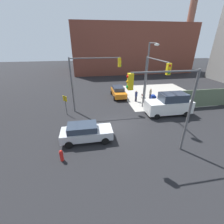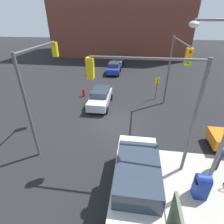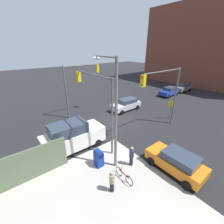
{
  "view_description": "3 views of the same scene",
  "coord_description": "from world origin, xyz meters",
  "px_view_note": "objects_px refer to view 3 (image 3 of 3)",
  "views": [
    {
      "loc": [
        -2.77,
        -13.3,
        8.12
      ],
      "look_at": [
        -0.53,
        -0.28,
        1.83
      ],
      "focal_mm": 24.0,
      "sensor_mm": 36.0,
      "label": 1
    },
    {
      "loc": [
        12.45,
        1.44,
        8.05
      ],
      "look_at": [
        0.63,
        -0.21,
        1.39
      ],
      "focal_mm": 28.0,
      "sensor_mm": 36.0,
      "label": 2
    },
    {
      "loc": [
        10.99,
        12.72,
        8.46
      ],
      "look_at": [
        0.31,
        -0.83,
        0.94
      ],
      "focal_mm": 24.0,
      "sensor_mm": 36.0,
      "label": 3
    }
  ],
  "objects_px": {
    "fire_hydrant": "(125,100)",
    "pedestrian_waiting": "(132,156)",
    "street_lamp_corner": "(113,108)",
    "coupe_gray": "(183,87)",
    "sedan_silver": "(126,104)",
    "traffic_signal_se_corner": "(79,81)",
    "coupe_orange": "(176,162)",
    "bicycle_leaning_on_fence": "(124,176)",
    "van_white_delivery": "(73,136)",
    "traffic_signal_nw_corner": "(165,88)",
    "mailbox_blue": "(99,157)",
    "coupe_blue": "(169,91)",
    "pedestrian_crossing": "(112,181)",
    "traffic_signal_ne_corner": "(97,96)"
  },
  "relations": [
    {
      "from": "fire_hydrant",
      "to": "pedestrian_waiting",
      "type": "bearing_deg",
      "value": 49.31
    },
    {
      "from": "street_lamp_corner",
      "to": "coupe_gray",
      "type": "xyz_separation_m",
      "value": [
        -24.42,
        -7.41,
        -3.86
      ]
    },
    {
      "from": "sedan_silver",
      "to": "fire_hydrant",
      "type": "bearing_deg",
      "value": -128.66
    },
    {
      "from": "street_lamp_corner",
      "to": "pedestrian_waiting",
      "type": "xyz_separation_m",
      "value": [
        -0.98,
        1.07,
        -3.84
      ]
    },
    {
      "from": "traffic_signal_se_corner",
      "to": "fire_hydrant",
      "type": "xyz_separation_m",
      "value": [
        -7.62,
        0.3,
        -4.11
      ]
    },
    {
      "from": "coupe_orange",
      "to": "bicycle_leaning_on_fence",
      "type": "xyz_separation_m",
      "value": [
        3.52,
        -1.73,
        -0.5
      ]
    },
    {
      "from": "traffic_signal_se_corner",
      "to": "van_white_delivery",
      "type": "xyz_separation_m",
      "value": [
        4.16,
        6.3,
        -3.32
      ]
    },
    {
      "from": "coupe_gray",
      "to": "traffic_signal_nw_corner",
      "type": "bearing_deg",
      "value": 20.8
    },
    {
      "from": "mailbox_blue",
      "to": "van_white_delivery",
      "type": "bearing_deg",
      "value": -79.71
    },
    {
      "from": "coupe_gray",
      "to": "fire_hydrant",
      "type": "bearing_deg",
      "value": -8.86
    },
    {
      "from": "coupe_blue",
      "to": "van_white_delivery",
      "type": "bearing_deg",
      "value": 10.25
    },
    {
      "from": "sedan_silver",
      "to": "pedestrian_crossing",
      "type": "relative_size",
      "value": 2.85
    },
    {
      "from": "traffic_signal_nw_corner",
      "to": "traffic_signal_se_corner",
      "type": "xyz_separation_m",
      "value": [
        4.8,
        -9.0,
        -0.06
      ]
    },
    {
      "from": "coupe_gray",
      "to": "bicycle_leaning_on_fence",
      "type": "xyz_separation_m",
      "value": [
        24.84,
        9.18,
        -0.5
      ]
    },
    {
      "from": "traffic_signal_ne_corner",
      "to": "bicycle_leaning_on_fence",
      "type": "distance_m",
      "value": 6.55
    },
    {
      "from": "traffic_signal_nw_corner",
      "to": "pedestrian_waiting",
      "type": "distance_m",
      "value": 7.69
    },
    {
      "from": "fire_hydrant",
      "to": "traffic_signal_nw_corner",
      "type": "bearing_deg",
      "value": 72.02
    },
    {
      "from": "mailbox_blue",
      "to": "pedestrian_waiting",
      "type": "height_order",
      "value": "pedestrian_waiting"
    },
    {
      "from": "pedestrian_crossing",
      "to": "coupe_orange",
      "type": "bearing_deg",
      "value": 173.16
    },
    {
      "from": "coupe_orange",
      "to": "sedan_silver",
      "type": "bearing_deg",
      "value": -115.84
    },
    {
      "from": "traffic_signal_ne_corner",
      "to": "van_white_delivery",
      "type": "relative_size",
      "value": 1.2
    },
    {
      "from": "street_lamp_corner",
      "to": "mailbox_blue",
      "type": "bearing_deg",
      "value": -22.86
    },
    {
      "from": "traffic_signal_ne_corner",
      "to": "van_white_delivery",
      "type": "bearing_deg",
      "value": -14.16
    },
    {
      "from": "coupe_blue",
      "to": "pedestrian_waiting",
      "type": "distance_m",
      "value": 20.28
    },
    {
      "from": "bicycle_leaning_on_fence",
      "to": "sedan_silver",
      "type": "bearing_deg",
      "value": -133.91
    },
    {
      "from": "mailbox_blue",
      "to": "van_white_delivery",
      "type": "xyz_separation_m",
      "value": [
        0.58,
        -3.2,
        0.52
      ]
    },
    {
      "from": "traffic_signal_ne_corner",
      "to": "bicycle_leaning_on_fence",
      "type": "height_order",
      "value": "traffic_signal_ne_corner"
    },
    {
      "from": "traffic_signal_se_corner",
      "to": "coupe_blue",
      "type": "relative_size",
      "value": 1.63
    },
    {
      "from": "coupe_orange",
      "to": "pedestrian_waiting",
      "type": "height_order",
      "value": "pedestrian_waiting"
    },
    {
      "from": "fire_hydrant",
      "to": "pedestrian_waiting",
      "type": "height_order",
      "value": "pedestrian_waiting"
    },
    {
      "from": "traffic_signal_se_corner",
      "to": "mailbox_blue",
      "type": "xyz_separation_m",
      "value": [
        3.58,
        9.5,
        -3.84
      ]
    },
    {
      "from": "traffic_signal_nw_corner",
      "to": "sedan_silver",
      "type": "bearing_deg",
      "value": -98.82
    },
    {
      "from": "traffic_signal_ne_corner",
      "to": "van_white_delivery",
      "type": "height_order",
      "value": "traffic_signal_ne_corner"
    },
    {
      "from": "traffic_signal_nw_corner",
      "to": "bicycle_leaning_on_fence",
      "type": "distance_m",
      "value": 9.29
    },
    {
      "from": "mailbox_blue",
      "to": "coupe_gray",
      "type": "bearing_deg",
      "value": -164.66
    },
    {
      "from": "pedestrian_waiting",
      "to": "bicycle_leaning_on_fence",
      "type": "height_order",
      "value": "pedestrian_waiting"
    },
    {
      "from": "traffic_signal_se_corner",
      "to": "coupe_orange",
      "type": "relative_size",
      "value": 1.57
    },
    {
      "from": "street_lamp_corner",
      "to": "coupe_orange",
      "type": "distance_m",
      "value": 6.06
    },
    {
      "from": "sedan_silver",
      "to": "coupe_blue",
      "type": "xyz_separation_m",
      "value": [
        -11.05,
        -0.08,
        -0.0
      ]
    },
    {
      "from": "street_lamp_corner",
      "to": "pedestrian_crossing",
      "type": "distance_m",
      "value": 4.65
    },
    {
      "from": "coupe_gray",
      "to": "van_white_delivery",
      "type": "xyz_separation_m",
      "value": [
        26.02,
        3.78,
        0.44
      ]
    },
    {
      "from": "traffic_signal_se_corner",
      "to": "van_white_delivery",
      "type": "distance_m",
      "value": 8.25
    },
    {
      "from": "fire_hydrant",
      "to": "sedan_silver",
      "type": "bearing_deg",
      "value": 51.34
    },
    {
      "from": "traffic_signal_se_corner",
      "to": "street_lamp_corner",
      "type": "distance_m",
      "value": 10.25
    },
    {
      "from": "coupe_orange",
      "to": "sedan_silver",
      "type": "distance_m",
      "value": 12.05
    },
    {
      "from": "street_lamp_corner",
      "to": "sedan_silver",
      "type": "xyz_separation_m",
      "value": [
        -8.35,
        -7.35,
        -3.86
      ]
    },
    {
      "from": "street_lamp_corner",
      "to": "traffic_signal_ne_corner",
      "type": "bearing_deg",
      "value": -102.48
    },
    {
      "from": "traffic_signal_ne_corner",
      "to": "fire_hydrant",
      "type": "bearing_deg",
      "value": -145.31
    },
    {
      "from": "coupe_orange",
      "to": "pedestrian_waiting",
      "type": "bearing_deg",
      "value": -48.89
    },
    {
      "from": "coupe_orange",
      "to": "van_white_delivery",
      "type": "distance_m",
      "value": 8.55
    }
  ]
}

